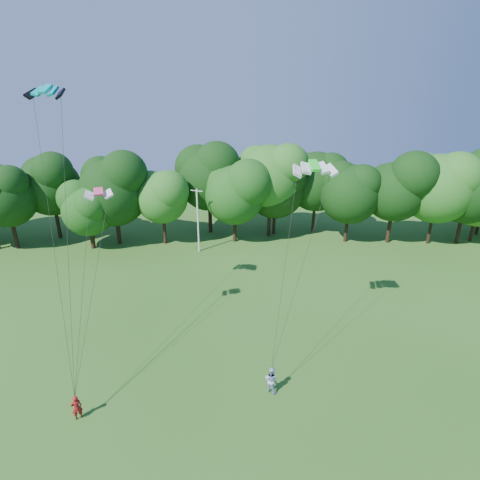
{
  "coord_description": "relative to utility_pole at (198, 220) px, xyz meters",
  "views": [
    {
      "loc": [
        1.38,
        -10.95,
        18.28
      ],
      "look_at": [
        2.07,
        13.0,
        8.85
      ],
      "focal_mm": 28.0,
      "sensor_mm": 36.0,
      "label": 1
    }
  ],
  "objects": [
    {
      "name": "utility_pole",
      "position": [
        0.0,
        0.0,
        0.0
      ],
      "size": [
        1.46,
        0.72,
        7.85
      ],
      "rotation": [
        0.0,
        0.0,
        -0.42
      ],
      "color": "silver",
      "rests_on": "ground"
    },
    {
      "name": "kite_flyer_left",
      "position": [
        -5.4,
        -25.54,
        -3.2
      ],
      "size": [
        0.74,
        0.66,
        1.68
      ],
      "primitive_type": "imported",
      "rotation": [
        0.0,
        0.0,
        3.67
      ],
      "color": "maroon",
      "rests_on": "ground"
    },
    {
      "name": "kite_flyer_right",
      "position": [
        6.42,
        -23.65,
        -3.11
      ],
      "size": [
        1.15,
        1.09,
        1.87
      ],
      "primitive_type": "imported",
      "rotation": [
        0.0,
        0.0,
        2.57
      ],
      "color": "#A5B8E6",
      "rests_on": "ground"
    },
    {
      "name": "kite_teal",
      "position": [
        -7.98,
        -16.5,
        14.49
      ],
      "size": [
        2.58,
        1.44,
        0.62
      ],
      "rotation": [
        0.0,
        0.0,
        -0.16
      ],
      "color": "#059D9E",
      "rests_on": "ground"
    },
    {
      "name": "kite_green",
      "position": [
        9.55,
        -17.92,
        9.73
      ],
      "size": [
        2.97,
        1.46,
        0.64
      ],
      "rotation": [
        0.0,
        0.0,
        0.06
      ],
      "color": "#22E92A",
      "rests_on": "ground"
    },
    {
      "name": "kite_pink",
      "position": [
        -4.99,
        -18.02,
        8.06
      ],
      "size": [
        2.0,
        1.41,
        0.42
      ],
      "rotation": [
        0.0,
        0.0,
        0.33
      ],
      "color": "#E8407A",
      "rests_on": "ground"
    },
    {
      "name": "tree_back_center",
      "position": [
        9.94,
        5.84,
        4.19
      ],
      "size": [
        9.06,
        9.06,
        13.18
      ],
      "color": "#322613",
      "rests_on": "ground"
    }
  ]
}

